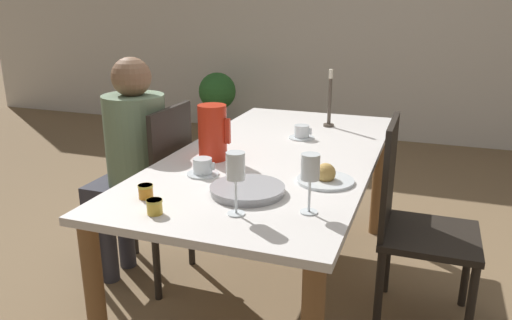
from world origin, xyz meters
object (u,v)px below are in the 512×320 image
object	(u,v)px
bread_plate	(325,177)
jam_jar_amber	(146,191)
jam_jar_red	(155,206)
potted_plant	(217,98)
red_pitcher	(213,132)
candlestick_tall	(330,105)
wine_glass_juice	(236,170)
teacup_near_person	(203,168)
teacup_across	(302,133)
chair_person_side	(153,192)
chair_opposite	(413,220)
serving_tray	(247,190)
wine_glass_water	(310,170)
person_seated	(132,154)

from	to	relation	value
bread_plate	jam_jar_amber	bearing A→B (deg)	-146.25
jam_jar_red	potted_plant	bearing A→B (deg)	110.94
red_pitcher	candlestick_tall	xyz separation A→B (m)	(0.36, 0.78, 0.00)
wine_glass_juice	teacup_near_person	size ratio (longest dim) A/B	1.64
red_pitcher	potted_plant	bearing A→B (deg)	113.76
bread_plate	wine_glass_juice	bearing A→B (deg)	-117.69
candlestick_tall	potted_plant	distance (m)	2.74
candlestick_tall	potted_plant	bearing A→B (deg)	127.56
teacup_across	chair_person_side	bearing A→B (deg)	-152.17
chair_opposite	potted_plant	size ratio (longest dim) A/B	1.34
chair_person_side	teacup_across	world-z (taller)	chair_person_side
red_pitcher	jam_jar_red	bearing A→B (deg)	-83.67
serving_tray	bread_plate	size ratio (longest dim) A/B	1.23
wine_glass_water	bread_plate	distance (m)	0.34
wine_glass_water	wine_glass_juice	distance (m)	0.24
jam_jar_amber	potted_plant	distance (m)	3.68
chair_opposite	jam_jar_red	xyz separation A→B (m)	(-0.81, -0.82, 0.28)
wine_glass_water	teacup_across	size ratio (longest dim) A/B	1.56
wine_glass_water	teacup_across	xyz separation A→B (m)	(-0.27, 0.91, -0.12)
jam_jar_amber	jam_jar_red	xyz separation A→B (m)	(0.10, -0.11, 0.00)
bread_plate	wine_glass_water	bearing A→B (deg)	-87.98
chair_person_side	bread_plate	world-z (taller)	chair_person_side
teacup_near_person	bread_plate	xyz separation A→B (m)	(0.49, 0.08, -0.01)
teacup_near_person	bread_plate	distance (m)	0.50
chair_person_side	serving_tray	distance (m)	0.87
chair_opposite	teacup_across	bearing A→B (deg)	-115.01
red_pitcher	wine_glass_water	xyz separation A→B (m)	(0.55, -0.44, 0.03)
red_pitcher	candlestick_tall	distance (m)	0.86
red_pitcher	teacup_near_person	size ratio (longest dim) A/B	1.87
chair_opposite	red_pitcher	distance (m)	0.97
bread_plate	jam_jar_red	bearing A→B (deg)	-133.57
candlestick_tall	red_pitcher	bearing A→B (deg)	-114.85
jam_jar_amber	wine_glass_juice	bearing A→B (deg)	-3.76
teacup_near_person	serving_tray	bearing A→B (deg)	-29.01
chair_person_side	jam_jar_red	world-z (taller)	chair_person_side
chair_opposite	teacup_near_person	xyz separation A→B (m)	(-0.83, -0.41, 0.28)
person_seated	teacup_near_person	xyz separation A→B (m)	(0.54, -0.30, 0.08)
wine_glass_juice	teacup_near_person	distance (m)	0.44
teacup_near_person	potted_plant	distance (m)	3.43
teacup_near_person	serving_tray	xyz separation A→B (m)	(0.25, -0.14, -0.01)
wine_glass_juice	teacup_across	size ratio (longest dim) A/B	1.64
teacup_across	jam_jar_red	world-z (taller)	teacup_across
teacup_near_person	candlestick_tall	bearing A→B (deg)	72.47
person_seated	jam_jar_red	bearing A→B (deg)	-141.77
teacup_across	jam_jar_amber	size ratio (longest dim) A/B	2.40
person_seated	jam_jar_amber	distance (m)	0.75
chair_opposite	jam_jar_red	world-z (taller)	chair_opposite
teacup_near_person	wine_glass_juice	bearing A→B (deg)	-49.47
red_pitcher	jam_jar_amber	distance (m)	0.52
wine_glass_juice	teacup_across	distance (m)	1.02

